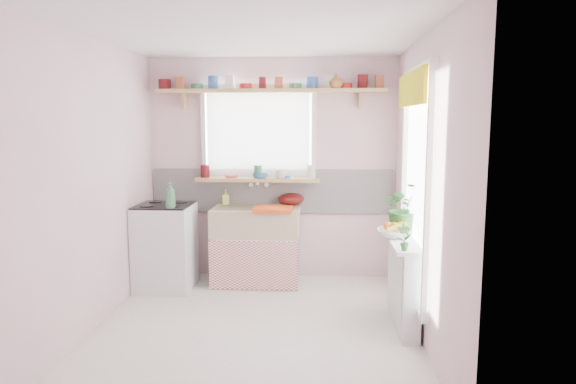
{
  "coord_description": "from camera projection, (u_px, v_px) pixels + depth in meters",
  "views": [
    {
      "loc": [
        0.57,
        -4.22,
        1.8
      ],
      "look_at": [
        0.25,
        0.55,
        1.13
      ],
      "focal_mm": 32.0,
      "sensor_mm": 36.0,
      "label": 1
    }
  ],
  "objects": [
    {
      "name": "shelf_crockery",
      "position": [
        271.0,
        84.0,
        5.6
      ],
      "size": [
        2.47,
        0.11,
        0.12
      ],
      "color": "#590F14",
      "rests_on": "pine_shelf"
    },
    {
      "name": "sill_bowl",
      "position": [
        260.0,
        176.0,
        5.7
      ],
      "size": [
        0.2,
        0.2,
        0.06
      ],
      "primitive_type": "imported",
      "rotation": [
        0.0,
        0.0,
        0.12
      ],
      "color": "teal",
      "rests_on": "windowsill"
    },
    {
      "name": "pine_shelf",
      "position": [
        271.0,
        91.0,
        5.61
      ],
      "size": [
        2.52,
        0.24,
        0.04
      ],
      "primitive_type": "cube",
      "color": "tan",
      "rests_on": "room"
    },
    {
      "name": "sill_crockery",
      "position": [
        258.0,
        173.0,
        5.76
      ],
      "size": [
        1.35,
        0.11,
        0.12
      ],
      "color": "#590F14",
      "rests_on": "windowsill"
    },
    {
      "name": "jade_plant",
      "position": [
        405.0,
        207.0,
        4.7
      ],
      "size": [
        0.5,
        0.46,
        0.47
      ],
      "primitive_type": "imported",
      "rotation": [
        0.0,
        0.0,
        0.24
      ],
      "color": "#2C6227",
      "rests_on": "radiator_ledge"
    },
    {
      "name": "fruit_bowl",
      "position": [
        394.0,
        233.0,
        4.53
      ],
      "size": [
        0.34,
        0.34,
        0.07
      ],
      "primitive_type": "imported",
      "rotation": [
        0.0,
        0.0,
        -0.14
      ],
      "color": "silver",
      "rests_on": "radiator_ledge"
    },
    {
      "name": "fruit",
      "position": [
        395.0,
        226.0,
        4.53
      ],
      "size": [
        0.2,
        0.14,
        0.1
      ],
      "color": "orange",
      "rests_on": "fruit_bowl"
    },
    {
      "name": "room",
      "position": [
        331.0,
        164.0,
        5.07
      ],
      "size": [
        3.2,
        3.2,
        3.2
      ],
      "color": "white",
      "rests_on": "ground"
    },
    {
      "name": "sill_cup",
      "position": [
        281.0,
        174.0,
        5.68
      ],
      "size": [
        0.16,
        0.16,
        0.1
      ],
      "primitive_type": "imported",
      "rotation": [
        0.0,
        0.0,
        0.43
      ],
      "color": "white",
      "rests_on": "windowsill"
    },
    {
      "name": "shelf_vase",
      "position": [
        336.0,
        81.0,
        5.49
      ],
      "size": [
        0.15,
        0.15,
        0.15
      ],
      "primitive_type": "imported",
      "rotation": [
        0.0,
        0.0,
        -0.01
      ],
      "color": "#9F6231",
      "rests_on": "pine_shelf"
    },
    {
      "name": "radiator_ledge",
      "position": [
        404.0,
        281.0,
        4.51
      ],
      "size": [
        0.22,
        0.95,
        0.78
      ],
      "color": "white",
      "rests_on": "ground"
    },
    {
      "name": "windowsill",
      "position": [
        258.0,
        179.0,
        5.77
      ],
      "size": [
        1.4,
        0.22,
        0.04
      ],
      "primitive_type": "cube",
      "color": "tan",
      "rests_on": "room"
    },
    {
      "name": "dish_tray",
      "position": [
        273.0,
        209.0,
        5.42
      ],
      "size": [
        0.41,
        0.31,
        0.04
      ],
      "primitive_type": "cube",
      "rotation": [
        0.0,
        0.0,
        -0.02
      ],
      "color": "#F65015",
      "rests_on": "sink_unit"
    },
    {
      "name": "cooker_bottle",
      "position": [
        170.0,
        195.0,
        5.19
      ],
      "size": [
        0.11,
        0.11,
        0.26
      ],
      "primitive_type": "imported",
      "rotation": [
        0.0,
        0.0,
        -0.07
      ],
      "color": "#428559",
      "rests_on": "cooker"
    },
    {
      "name": "colander",
      "position": [
        291.0,
        199.0,
        5.79
      ],
      "size": [
        0.32,
        0.32,
        0.14
      ],
      "primitive_type": "ellipsoid",
      "rotation": [
        0.0,
        0.0,
        -0.09
      ],
      "color": "#530E0E",
      "rests_on": "sink_unit"
    },
    {
      "name": "soap_bottle_sink",
      "position": [
        226.0,
        197.0,
        5.84
      ],
      "size": [
        0.09,
        0.09,
        0.17
      ],
      "primitive_type": "imported",
      "rotation": [
        0.0,
        0.0,
        0.23
      ],
      "color": "#C2CE5B",
      "rests_on": "sink_unit"
    },
    {
      "name": "cooker",
      "position": [
        166.0,
        246.0,
        5.5
      ],
      "size": [
        0.58,
        0.58,
        0.93
      ],
      "color": "white",
      "rests_on": "ground"
    },
    {
      "name": "sink_unit",
      "position": [
        256.0,
        245.0,
        5.68
      ],
      "size": [
        0.95,
        0.65,
        1.11
      ],
      "color": "white",
      "rests_on": "ground"
    },
    {
      "name": "herb_pot",
      "position": [
        404.0,
        237.0,
        4.05
      ],
      "size": [
        0.12,
        0.09,
        0.22
      ],
      "primitive_type": "imported",
      "rotation": [
        0.0,
        0.0,
        0.13
      ],
      "color": "#2E6528",
      "rests_on": "radiator_ledge"
    }
  ]
}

